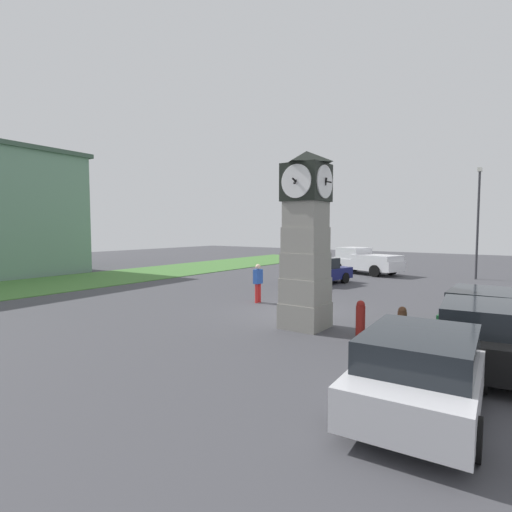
% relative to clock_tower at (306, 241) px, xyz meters
% --- Properties ---
extents(ground_plane, '(84.10, 84.10, 0.00)m').
position_rel_clock_tower_xyz_m(ground_plane, '(2.01, 1.42, -2.84)').
color(ground_plane, '#424247').
extents(clock_tower, '(1.73, 1.76, 5.72)m').
position_rel_clock_tower_xyz_m(clock_tower, '(0.00, 0.00, 0.00)').
color(clock_tower, gray).
rests_on(clock_tower, ground_plane).
extents(bollard_near_tower, '(0.23, 0.23, 1.03)m').
position_rel_clock_tower_xyz_m(bollard_near_tower, '(0.10, -0.23, -2.32)').
color(bollard_near_tower, '#333338').
rests_on(bollard_near_tower, ground_plane).
extents(bollard_mid_row, '(0.27, 0.27, 1.12)m').
position_rel_clock_tower_xyz_m(bollard_mid_row, '(-0.11, -1.92, -2.27)').
color(bollard_mid_row, maroon).
rests_on(bollard_mid_row, ground_plane).
extents(bollard_far_row, '(0.25, 0.25, 1.04)m').
position_rel_clock_tower_xyz_m(bollard_far_row, '(0.07, -3.08, -2.31)').
color(bollard_far_row, brown).
rests_on(bollard_far_row, ground_plane).
extents(bollard_end_row, '(0.21, 0.21, 0.95)m').
position_rel_clock_tower_xyz_m(bollard_end_row, '(-0.11, -4.70, -2.36)').
color(bollard_end_row, maroon).
rests_on(bollard_end_row, ground_plane).
extents(car_navy_sedan, '(4.47, 2.24, 1.48)m').
position_rel_clock_tower_xyz_m(car_navy_sedan, '(-4.08, -4.57, -2.08)').
color(car_navy_sedan, silver).
rests_on(car_navy_sedan, ground_plane).
extents(car_near_tower, '(4.19, 2.40, 1.57)m').
position_rel_clock_tower_xyz_m(car_near_tower, '(-1.00, -5.23, -2.05)').
color(car_near_tower, black).
rests_on(car_near_tower, ground_plane).
extents(car_by_building, '(4.03, 2.13, 1.53)m').
position_rel_clock_tower_xyz_m(car_by_building, '(1.59, -5.01, -2.06)').
color(car_by_building, '#19602D').
rests_on(car_by_building, ground_plane).
extents(car_far_lot, '(4.27, 2.66, 1.52)m').
position_rel_clock_tower_xyz_m(car_far_lot, '(9.56, 4.31, -2.07)').
color(car_far_lot, navy).
rests_on(car_far_lot, ground_plane).
extents(pickup_truck, '(3.39, 5.66, 1.85)m').
position_rel_clock_tower_xyz_m(pickup_truck, '(16.09, 4.05, -1.91)').
color(pickup_truck, silver).
rests_on(pickup_truck, ground_plane).
extents(pedestrian_near_bench, '(0.41, 0.26, 1.70)m').
position_rel_clock_tower_xyz_m(pedestrian_near_bench, '(2.67, 3.80, -1.87)').
color(pedestrian_near_bench, red).
rests_on(pedestrian_near_bench, ground_plane).
extents(street_lamp_far_side, '(0.50, 0.24, 7.04)m').
position_rel_clock_tower_xyz_m(street_lamp_far_side, '(17.32, -2.89, 1.19)').
color(street_lamp_far_side, '#333338').
rests_on(street_lamp_far_side, ground_plane).
extents(grass_verge_far, '(50.46, 7.13, 0.04)m').
position_rel_clock_tower_xyz_m(grass_verge_far, '(4.08, 16.84, -2.82)').
color(grass_verge_far, '#477A38').
rests_on(grass_verge_far, ground_plane).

